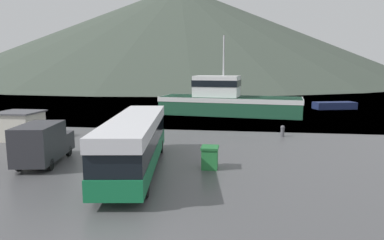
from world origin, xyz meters
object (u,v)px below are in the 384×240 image
(tour_bus, at_px, (135,141))
(storage_bin, at_px, (210,157))
(dock_kiosk, at_px, (20,125))
(small_boat, at_px, (334,105))
(fishing_boat, at_px, (227,100))
(delivery_van, at_px, (43,143))

(tour_bus, relative_size, storage_bin, 9.09)
(dock_kiosk, relative_size, small_boat, 0.53)
(small_boat, bearing_deg, dock_kiosk, -65.97)
(fishing_boat, height_order, small_boat, fishing_boat)
(delivery_van, bearing_deg, storage_bin, -6.64)
(delivery_van, xyz_separation_m, fishing_boat, (10.40, 23.99, 0.46))
(delivery_van, bearing_deg, small_boat, 42.11)
(tour_bus, height_order, storage_bin, tour_bus)
(fishing_boat, bearing_deg, tour_bus, -2.47)
(fishing_boat, distance_m, storage_bin, 23.54)
(tour_bus, relative_size, dock_kiosk, 3.70)
(storage_bin, xyz_separation_m, dock_kiosk, (-16.16, 6.01, 0.50))
(delivery_van, xyz_separation_m, dock_kiosk, (-5.95, 6.48, -0.16))
(delivery_van, xyz_separation_m, small_boat, (25.37, 31.78, -0.84))
(delivery_van, relative_size, storage_bin, 4.16)
(tour_bus, relative_size, fishing_boat, 0.67)
(tour_bus, xyz_separation_m, delivery_van, (-6.02, 0.56, -0.43))
(tour_bus, distance_m, delivery_van, 6.06)
(dock_kiosk, xyz_separation_m, small_boat, (31.32, 25.30, -0.68))
(storage_bin, bearing_deg, fishing_boat, 89.53)
(storage_bin, distance_m, dock_kiosk, 17.25)
(fishing_boat, bearing_deg, small_boat, 125.15)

